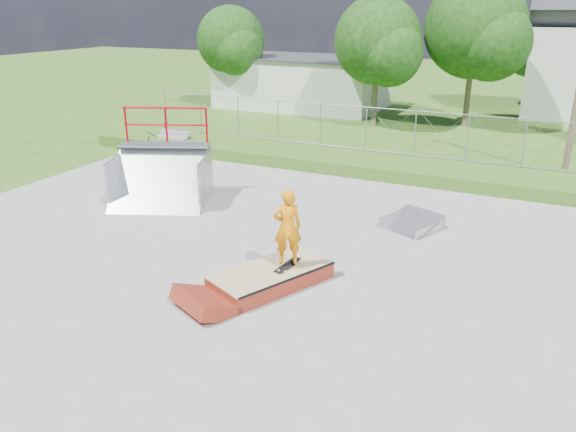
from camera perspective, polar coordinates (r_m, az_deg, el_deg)
name	(u,v)px	position (r m, az deg, el deg)	size (l,w,h in m)	color
ground	(235,259)	(14.50, -5.42, -4.35)	(120.00, 120.00, 0.00)	#305317
concrete_pad	(235,258)	(14.49, -5.42, -4.28)	(20.00, 16.00, 0.04)	gray
grass_berm	(357,162)	(22.59, 6.99, 5.44)	(24.00, 3.00, 0.50)	#305317
grind_box	(271,277)	(13.03, -1.74, -6.26)	(2.39, 3.09, 0.41)	maroon
quarter_pipe	(159,160)	(18.46, -13.01, 5.57)	(2.95, 2.50, 2.95)	#919398
flat_bank_ramp	(411,222)	(16.63, 12.41, -0.65)	(1.34, 1.43, 0.41)	#919398
skateboard	(287,266)	(13.01, -0.06, -5.06)	(0.22, 0.80, 0.02)	black
skater	(287,230)	(12.66, -0.06, -1.44)	(0.65, 0.42, 1.77)	orange
concrete_stairs	(170,142)	(25.80, -11.90, 7.39)	(1.50, 1.60, 0.80)	gray
chain_link_fence	(366,129)	(23.26, 7.93, 8.75)	(20.00, 0.06, 1.80)	gray
utility_building_flat	(302,83)	(36.68, 1.48, 13.38)	(10.00, 6.00, 3.00)	silver
tree_left_near	(381,44)	(30.36, 9.42, 16.82)	(4.76, 4.48, 6.65)	brown
tree_center	(480,32)	(31.32, 18.93, 17.26)	(5.44, 5.12, 7.60)	brown
tree_left_far	(233,43)	(36.29, -5.64, 17.08)	(4.42, 4.16, 6.18)	brown
tree_back_mid	(537,48)	(39.18, 23.99, 15.29)	(4.08, 3.84, 5.70)	brown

